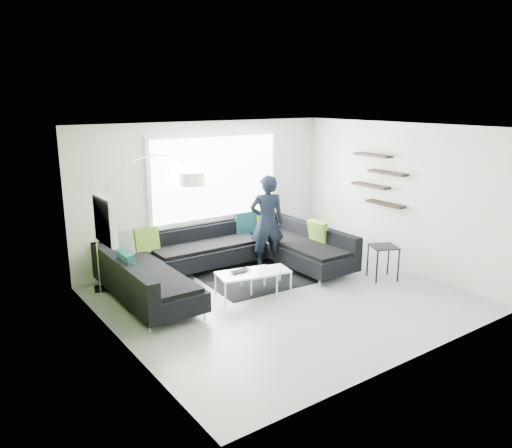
{
  "coord_description": "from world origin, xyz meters",
  "views": [
    {
      "loc": [
        -4.85,
        -6.03,
        3.24
      ],
      "look_at": [
        0.07,
        0.9,
        1.08
      ],
      "focal_mm": 35.0,
      "sensor_mm": 36.0,
      "label": 1
    }
  ],
  "objects_px": {
    "coffee_table": "(256,281)",
    "laptop": "(242,272)",
    "person": "(267,222)",
    "side_table": "(383,262)",
    "arc_lamp": "(96,227)",
    "sectional_sofa": "(229,260)"
  },
  "relations": [
    {
      "from": "person",
      "to": "laptop",
      "type": "height_order",
      "value": "person"
    },
    {
      "from": "sectional_sofa",
      "to": "coffee_table",
      "type": "relative_size",
      "value": 3.41
    },
    {
      "from": "coffee_table",
      "to": "person",
      "type": "relative_size",
      "value": 0.67
    },
    {
      "from": "coffee_table",
      "to": "laptop",
      "type": "relative_size",
      "value": 3.19
    },
    {
      "from": "coffee_table",
      "to": "person",
      "type": "distance_m",
      "value": 1.48
    },
    {
      "from": "coffee_table",
      "to": "arc_lamp",
      "type": "relative_size",
      "value": 0.54
    },
    {
      "from": "sectional_sofa",
      "to": "arc_lamp",
      "type": "distance_m",
      "value": 2.36
    },
    {
      "from": "laptop",
      "to": "person",
      "type": "bearing_deg",
      "value": 31.86
    },
    {
      "from": "coffee_table",
      "to": "laptop",
      "type": "distance_m",
      "value": 0.35
    },
    {
      "from": "coffee_table",
      "to": "laptop",
      "type": "height_order",
      "value": "laptop"
    },
    {
      "from": "sectional_sofa",
      "to": "arc_lamp",
      "type": "height_order",
      "value": "arc_lamp"
    },
    {
      "from": "person",
      "to": "laptop",
      "type": "bearing_deg",
      "value": 61.16
    },
    {
      "from": "sectional_sofa",
      "to": "laptop",
      "type": "height_order",
      "value": "sectional_sofa"
    },
    {
      "from": "side_table",
      "to": "person",
      "type": "relative_size",
      "value": 0.34
    },
    {
      "from": "arc_lamp",
      "to": "side_table",
      "type": "xyz_separation_m",
      "value": [
        4.43,
        -2.4,
        -0.82
      ]
    },
    {
      "from": "side_table",
      "to": "person",
      "type": "distance_m",
      "value": 2.28
    },
    {
      "from": "arc_lamp",
      "to": "person",
      "type": "bearing_deg",
      "value": -10.08
    },
    {
      "from": "arc_lamp",
      "to": "sectional_sofa",
      "type": "bearing_deg",
      "value": -19.67
    },
    {
      "from": "coffee_table",
      "to": "side_table",
      "type": "distance_m",
      "value": 2.4
    },
    {
      "from": "laptop",
      "to": "side_table",
      "type": "bearing_deg",
      "value": -23.74
    },
    {
      "from": "sectional_sofa",
      "to": "laptop",
      "type": "distance_m",
      "value": 0.76
    },
    {
      "from": "person",
      "to": "arc_lamp",
      "type": "bearing_deg",
      "value": 11.49
    }
  ]
}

